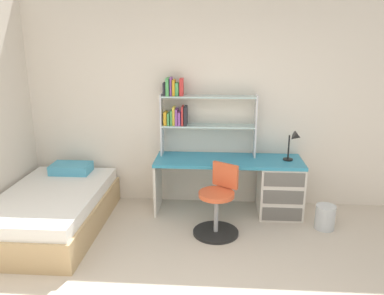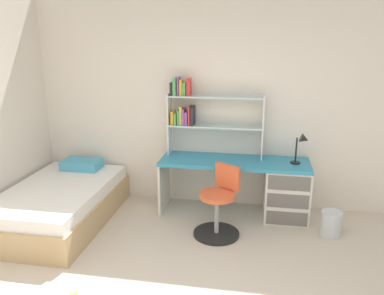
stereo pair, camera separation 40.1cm
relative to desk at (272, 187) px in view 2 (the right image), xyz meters
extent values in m
cube|color=silver|center=(-0.70, 0.35, 1.00)|extent=(5.79, 0.06, 2.79)
cube|color=teal|center=(-0.47, 0.00, 0.29)|extent=(1.83, 0.59, 0.04)
cube|color=silver|center=(0.18, 0.00, -0.06)|extent=(0.53, 0.56, 0.66)
cube|color=silver|center=(-1.37, 0.00, -0.06)|extent=(0.03, 0.53, 0.66)
cube|color=#64625E|center=(0.18, -0.28, -0.28)|extent=(0.47, 0.01, 0.17)
cube|color=#64625E|center=(0.18, -0.28, -0.06)|extent=(0.47, 0.01, 0.17)
cube|color=#64625E|center=(0.18, -0.28, 0.16)|extent=(0.47, 0.01, 0.17)
cube|color=silver|center=(-1.33, 0.18, 0.70)|extent=(0.02, 0.22, 0.78)
cube|color=silver|center=(-0.15, 0.18, 0.70)|extent=(0.02, 0.22, 0.78)
cube|color=silver|center=(-0.74, 0.18, 0.69)|extent=(1.16, 0.22, 0.02)
cube|color=silver|center=(-0.74, 0.18, 1.07)|extent=(1.16, 0.22, 0.02)
cube|color=gold|center=(-1.28, 0.18, 0.79)|extent=(0.04, 0.16, 0.17)
cube|color=#4CA559|center=(-1.24, 0.18, 0.78)|extent=(0.02, 0.19, 0.15)
cube|color=#4CA559|center=(-1.20, 0.18, 0.80)|extent=(0.02, 0.16, 0.18)
cube|color=yellow|center=(-1.17, 0.18, 0.82)|extent=(0.03, 0.14, 0.23)
cube|color=purple|center=(-1.14, 0.18, 0.81)|extent=(0.03, 0.18, 0.20)
cube|color=purple|center=(-1.10, 0.18, 0.79)|extent=(0.03, 0.18, 0.17)
cube|color=red|center=(-1.06, 0.18, 0.82)|extent=(0.02, 0.19, 0.24)
cube|color=#26262D|center=(-1.02, 0.18, 0.82)|extent=(0.04, 0.19, 0.24)
cube|color=#26262D|center=(-1.28, 0.18, 1.16)|extent=(0.03, 0.18, 0.16)
cube|color=#4CA559|center=(-1.24, 0.18, 1.18)|extent=(0.04, 0.20, 0.22)
cube|color=purple|center=(-1.20, 0.18, 1.19)|extent=(0.02, 0.15, 0.22)
cube|color=gold|center=(-1.17, 0.18, 1.17)|extent=(0.03, 0.14, 0.19)
cube|color=#4CA559|center=(-1.13, 0.18, 1.16)|extent=(0.04, 0.12, 0.16)
cube|color=red|center=(-1.07, 0.18, 1.18)|extent=(0.04, 0.13, 0.21)
cylinder|color=black|center=(0.26, 0.02, 0.32)|extent=(0.12, 0.12, 0.02)
cylinder|color=black|center=(0.26, 0.02, 0.48)|extent=(0.02, 0.02, 0.30)
cone|color=black|center=(0.34, -0.03, 0.63)|extent=(0.12, 0.11, 0.13)
cylinder|color=black|center=(-0.62, -0.60, -0.38)|extent=(0.52, 0.52, 0.03)
cylinder|color=#A5A8AD|center=(-0.62, -0.60, -0.16)|extent=(0.05, 0.05, 0.46)
cylinder|color=#D85933|center=(-0.62, -0.60, 0.09)|extent=(0.40, 0.40, 0.05)
cube|color=#D85933|center=(-0.52, -0.45, 0.26)|extent=(0.29, 0.21, 0.28)
cube|color=tan|center=(-2.52, -0.61, -0.23)|extent=(1.12, 1.82, 0.32)
cube|color=white|center=(-2.52, -0.61, 0.00)|extent=(1.06, 1.76, 0.14)
cube|color=#4CA5CC|center=(-2.52, 0.05, 0.13)|extent=(0.50, 0.32, 0.12)
cylinder|color=silver|center=(0.65, -0.39, -0.25)|extent=(0.23, 0.23, 0.29)
camera|label=1|loc=(-0.61, -4.54, 1.75)|focal=35.67mm
camera|label=2|loc=(-0.22, -4.49, 1.75)|focal=35.67mm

